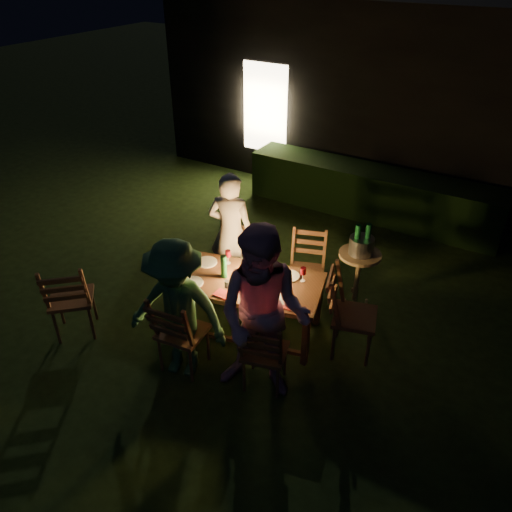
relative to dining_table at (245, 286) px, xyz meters
The scene contains 29 objects.
garden_envelope 6.13m from the dining_table, 83.44° to the left, with size 40.00×40.00×3.20m.
dining_table is the anchor object (origin of this frame).
chair_near_left 0.95m from the dining_table, 106.34° to the right, with size 0.51×0.54×1.04m.
chair_near_right 0.96m from the dining_table, 45.59° to the right, with size 0.53×0.56×0.96m.
chair_far_left 0.96m from the dining_table, 134.40° to the left, with size 0.49×0.52×0.91m.
chair_far_right 1.01m from the dining_table, 68.64° to the left, with size 0.56×0.59×0.98m.
chair_end 1.27m from the dining_table, 14.06° to the left, with size 0.63×0.60×1.08m.
chair_spare 2.01m from the dining_table, 147.76° to the right, with size 0.69×0.70×1.06m.
person_house_side 0.95m from the dining_table, 132.84° to the left, with size 0.59×0.39×1.63m, color white.
person_opp_right 0.98m from the dining_table, 47.16° to the right, with size 0.92×0.72×1.89m, color #C386A2.
person_opp_left 0.95m from the dining_table, 104.67° to the right, with size 1.04×0.60×1.61m, color #2C5933.
lantern 0.24m from the dining_table, 59.09° to the left, with size 0.16×0.16×0.35m.
plate_far_left 0.60m from the dining_table, behind, with size 0.25×0.25×0.01m, color white.
plate_near_left 0.60m from the dining_table, 144.11° to the right, with size 0.25×0.25×0.01m, color white.
plate_far_right 0.51m from the dining_table, 40.14° to the left, with size 0.25×0.25×0.01m, color white.
plate_near_right 0.51m from the dining_table, 11.97° to the right, with size 0.25×0.25×0.01m, color white.
wineglass_a 0.44m from the dining_table, 151.06° to the left, with size 0.06×0.06×0.18m, color #59070F, non-canonical shape.
wineglass_b 0.75m from the dining_table, 156.45° to the right, with size 0.06×0.06×0.18m, color #59070F, non-canonical shape.
wineglass_c 0.44m from the dining_table, 28.94° to the right, with size 0.06×0.06×0.18m, color #59070F, non-canonical shape.
wineglass_d 0.66m from the dining_table, 30.28° to the left, with size 0.06×0.06×0.18m, color #59070F, non-canonical shape.
wineglass_e 0.35m from the dining_table, 94.35° to the right, with size 0.06×0.06×0.18m, color silver, non-canonical shape.
bottle_table 0.33m from the dining_table, 165.91° to the right, with size 0.07×0.07×0.28m, color #0F471E.
napkin_left 0.36m from the dining_table, 101.03° to the right, with size 0.18×0.14×0.01m, color red.
napkin_right 0.63m from the dining_table, 14.52° to the right, with size 0.18×0.14×0.01m, color red.
phone 0.69m from the dining_table, 140.09° to the right, with size 0.14×0.07×0.01m, color black.
side_table 1.52m from the dining_table, 53.93° to the left, with size 0.52×0.52×0.71m.
ice_bucket 1.53m from the dining_table, 53.93° to the left, with size 0.30×0.30×0.22m, color #A5A8AD.
bottle_bucket_a 1.48m from the dining_table, 54.59° to the left, with size 0.07×0.07×0.32m, color #0F471E.
bottle_bucket_b 1.60m from the dining_table, 53.32° to the left, with size 0.07×0.07×0.32m, color #0F471E.
Camera 1 is at (1.76, -3.73, 3.94)m, focal length 35.00 mm.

